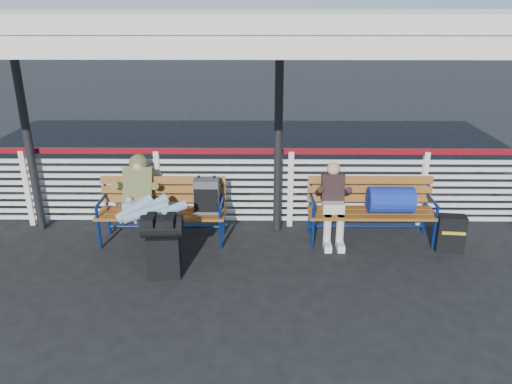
{
  "coord_description": "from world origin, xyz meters",
  "views": [
    {
      "loc": [
        1.55,
        -5.17,
        3.25
      ],
      "look_at": [
        1.49,
        1.0,
        0.9
      ],
      "focal_mm": 35.0,
      "sensor_mm": 36.0,
      "label": 1
    }
  ],
  "objects_px": {
    "bench_left": "(178,201)",
    "traveler_man": "(146,204)",
    "bench_right": "(382,202)",
    "companion_person": "(333,202)",
    "suitcase_side": "(450,233)",
    "luggage_stack": "(163,244)"
  },
  "relations": [
    {
      "from": "bench_left",
      "to": "traveler_man",
      "type": "height_order",
      "value": "traveler_man"
    },
    {
      "from": "bench_left",
      "to": "bench_right",
      "type": "xyz_separation_m",
      "value": [
        2.9,
        0.01,
        0.0
      ]
    },
    {
      "from": "bench_left",
      "to": "companion_person",
      "type": "xyz_separation_m",
      "value": [
        2.21,
        0.01,
        -0.01
      ]
    },
    {
      "from": "bench_right",
      "to": "traveler_man",
      "type": "distance_m",
      "value": 3.29
    },
    {
      "from": "suitcase_side",
      "to": "bench_right",
      "type": "bearing_deg",
      "value": 167.51
    },
    {
      "from": "luggage_stack",
      "to": "companion_person",
      "type": "distance_m",
      "value": 2.47
    },
    {
      "from": "bench_left",
      "to": "companion_person",
      "type": "bearing_deg",
      "value": 0.26
    },
    {
      "from": "traveler_man",
      "to": "suitcase_side",
      "type": "bearing_deg",
      "value": 0.73
    },
    {
      "from": "luggage_stack",
      "to": "bench_left",
      "type": "height_order",
      "value": "bench_left"
    },
    {
      "from": "traveler_man",
      "to": "suitcase_side",
      "type": "relative_size",
      "value": 3.14
    },
    {
      "from": "companion_person",
      "to": "bench_left",
      "type": "bearing_deg",
      "value": -179.74
    },
    {
      "from": "bench_right",
      "to": "suitcase_side",
      "type": "distance_m",
      "value": 1.02
    },
    {
      "from": "luggage_stack",
      "to": "suitcase_side",
      "type": "bearing_deg",
      "value": 7.37
    },
    {
      "from": "luggage_stack",
      "to": "traveler_man",
      "type": "relative_size",
      "value": 0.51
    },
    {
      "from": "luggage_stack",
      "to": "companion_person",
      "type": "bearing_deg",
      "value": 21.34
    },
    {
      "from": "bench_left",
      "to": "traveler_man",
      "type": "distance_m",
      "value": 0.52
    },
    {
      "from": "luggage_stack",
      "to": "bench_left",
      "type": "distance_m",
      "value": 1.04
    },
    {
      "from": "suitcase_side",
      "to": "bench_left",
      "type": "bearing_deg",
      "value": -178.64
    },
    {
      "from": "luggage_stack",
      "to": "suitcase_side",
      "type": "relative_size",
      "value": 1.6
    },
    {
      "from": "bench_left",
      "to": "traveler_man",
      "type": "relative_size",
      "value": 1.1
    },
    {
      "from": "luggage_stack",
      "to": "companion_person",
      "type": "xyz_separation_m",
      "value": [
        2.24,
        1.04,
        0.14
      ]
    },
    {
      "from": "bench_left",
      "to": "suitcase_side",
      "type": "distance_m",
      "value": 3.83
    }
  ]
}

